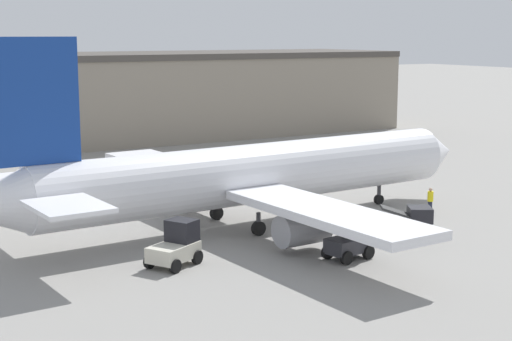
{
  "coord_description": "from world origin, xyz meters",
  "views": [
    {
      "loc": [
        -25.35,
        -43.32,
        12.4
      ],
      "look_at": [
        0.0,
        0.0,
        3.58
      ],
      "focal_mm": 55.0,
      "sensor_mm": 36.0,
      "label": 1
    }
  ],
  "objects_px": {
    "pushback_tug": "(176,245)",
    "belt_loader_truck": "(409,222)",
    "ground_crew_worker": "(430,200)",
    "airplane": "(243,175)",
    "baggage_tug": "(351,239)"
  },
  "relations": [
    {
      "from": "belt_loader_truck",
      "to": "airplane",
      "type": "bearing_deg",
      "value": 166.48
    },
    {
      "from": "belt_loader_truck",
      "to": "ground_crew_worker",
      "type": "bearing_deg",
      "value": 67.3
    },
    {
      "from": "pushback_tug",
      "to": "baggage_tug",
      "type": "bearing_deg",
      "value": -51.18
    },
    {
      "from": "pushback_tug",
      "to": "airplane",
      "type": "bearing_deg",
      "value": 9.24
    },
    {
      "from": "ground_crew_worker",
      "to": "baggage_tug",
      "type": "distance_m",
      "value": 12.9
    },
    {
      "from": "airplane",
      "to": "pushback_tug",
      "type": "bearing_deg",
      "value": -145.94
    },
    {
      "from": "airplane",
      "to": "ground_crew_worker",
      "type": "relative_size",
      "value": 20.6
    },
    {
      "from": "ground_crew_worker",
      "to": "belt_loader_truck",
      "type": "bearing_deg",
      "value": -51.6
    },
    {
      "from": "baggage_tug",
      "to": "belt_loader_truck",
      "type": "height_order",
      "value": "baggage_tug"
    },
    {
      "from": "baggage_tug",
      "to": "airplane",
      "type": "bearing_deg",
      "value": 89.56
    },
    {
      "from": "airplane",
      "to": "baggage_tug",
      "type": "height_order",
      "value": "airplane"
    },
    {
      "from": "baggage_tug",
      "to": "belt_loader_truck",
      "type": "bearing_deg",
      "value": 8.74
    },
    {
      "from": "baggage_tug",
      "to": "pushback_tug",
      "type": "xyz_separation_m",
      "value": [
        -8.94,
        3.74,
        0.01
      ]
    },
    {
      "from": "airplane",
      "to": "ground_crew_worker",
      "type": "height_order",
      "value": "airplane"
    },
    {
      "from": "pushback_tug",
      "to": "belt_loader_truck",
      "type": "bearing_deg",
      "value": -35.03
    }
  ]
}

